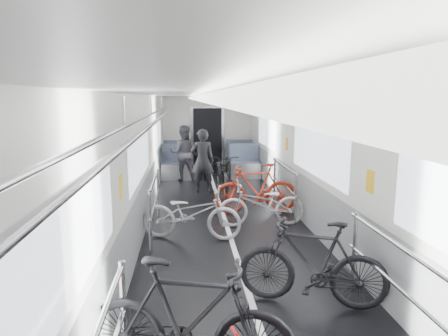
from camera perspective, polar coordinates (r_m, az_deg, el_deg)
The scene contains 9 objects.
car_shell at distance 8.40m, azimuth -0.45°, elevation 1.69°, with size 3.02×14.01×2.41m.
bike_left_mid at distance 3.52m, azimuth -5.02°, elevation -20.96°, with size 0.50×1.78×1.07m, color black.
bike_left_far at distance 6.72m, azimuth -4.69°, elevation -6.46°, with size 0.59×1.68×0.88m, color #A2A2A7.
bike_right_near at distance 4.73m, azimuth 12.51°, elevation -13.10°, with size 0.47×1.68×1.01m, color black.
bike_right_mid at distance 7.38m, azimuth 5.42°, elevation -5.12°, with size 0.56×1.60×0.84m, color #A9AAAE.
bike_right_far at distance 8.17m, azimuth 4.59°, elevation -2.95°, with size 0.49×1.72×1.03m, color maroon.
bike_aisle at distance 9.91m, azimuth -0.26°, elevation -0.74°, with size 0.66×1.88×0.99m, color black.
person_standing at distance 9.93m, azimuth -3.10°, elevation 1.03°, with size 0.58×0.38×1.59m, color black.
person_seated at distance 11.44m, azimuth -5.79°, elevation 2.15°, with size 0.77×0.60×1.58m, color #2D2A32.
Camera 1 is at (-0.73, -6.50, 2.34)m, focal length 32.00 mm.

